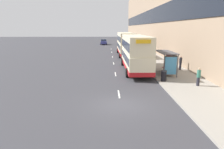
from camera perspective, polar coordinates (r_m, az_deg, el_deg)
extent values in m
plane|color=#38383D|center=(13.98, 2.52, -8.66)|extent=(220.00, 220.00, 0.00)
cube|color=gray|center=(52.22, 6.95, 7.43)|extent=(5.00, 93.00, 0.14)
cube|color=#9E846B|center=(52.80, 11.71, 16.61)|extent=(3.00, 93.00, 17.23)
cube|color=black|center=(52.44, 9.96, 15.77)|extent=(0.12, 89.28, 3.10)
cube|color=silver|center=(16.15, 1.99, -5.58)|extent=(0.12, 2.00, 0.01)
cube|color=silver|center=(23.00, 1.00, 0.12)|extent=(0.12, 2.00, 0.01)
cube|color=silver|center=(29.97, 0.47, 3.19)|extent=(0.12, 2.00, 0.01)
cube|color=silver|center=(37.01, 0.14, 5.10)|extent=(0.12, 2.00, 0.01)
cube|color=silver|center=(44.07, -0.08, 6.40)|extent=(0.12, 2.00, 0.01)
cube|color=silver|center=(51.14, -0.25, 7.34)|extent=(0.12, 2.00, 0.01)
cube|color=#4C4C51|center=(23.12, 15.16, 6.22)|extent=(1.60, 4.20, 0.08)
cylinder|color=#4C4C51|center=(21.21, 14.63, 2.26)|extent=(0.10, 0.10, 2.40)
cylinder|color=#4C4C51|center=(25.02, 12.18, 4.00)|extent=(0.10, 0.10, 2.40)
cylinder|color=#4C4C51|center=(21.63, 18.20, 2.24)|extent=(0.10, 0.10, 2.40)
cylinder|color=#4C4C51|center=(25.38, 15.26, 3.96)|extent=(0.10, 0.10, 2.40)
cube|color=#99A8B2|center=(23.47, 16.56, 3.46)|extent=(0.04, 3.68, 1.92)
cube|color=#3F8CBF|center=(21.46, 16.39, 2.41)|extent=(1.19, 0.10, 1.82)
cube|color=maroon|center=(23.50, 15.44, 1.38)|extent=(0.36, 2.80, 0.08)
cube|color=beige|center=(24.71, 6.61, 4.30)|extent=(2.55, 10.77, 1.85)
cube|color=beige|center=(24.50, 6.73, 8.70)|extent=(2.50, 10.45, 1.95)
cube|color=#B2191E|center=(24.83, 6.57, 2.71)|extent=(2.58, 10.83, 0.45)
cube|color=#2D3847|center=(24.66, 6.63, 5.15)|extent=(2.58, 10.13, 0.81)
cube|color=#2D3847|center=(24.51, 6.72, 8.47)|extent=(2.55, 10.13, 0.94)
cube|color=yellow|center=(19.17, 8.98, 9.28)|extent=(1.40, 0.08, 0.36)
cylinder|color=black|center=(28.33, 3.01, 3.60)|extent=(0.30, 1.00, 1.00)
cylinder|color=black|center=(28.63, 8.11, 3.59)|extent=(0.30, 1.00, 1.00)
cylinder|color=black|center=(21.48, 4.37, 0.50)|extent=(0.30, 1.00, 1.00)
cylinder|color=black|center=(21.87, 11.03, 0.52)|extent=(0.30, 1.00, 1.00)
cube|color=beige|center=(38.86, 3.80, 7.57)|extent=(2.55, 11.30, 1.85)
cube|color=beige|center=(38.72, 3.84, 10.36)|extent=(2.50, 10.96, 1.95)
cube|color=#B2191E|center=(38.93, 3.79, 6.54)|extent=(2.58, 11.36, 0.45)
cube|color=#2D3847|center=(38.82, 3.81, 8.11)|extent=(2.58, 10.62, 0.81)
cube|color=#2D3847|center=(38.72, 3.84, 10.22)|extent=(2.55, 10.62, 0.94)
cube|color=yellow|center=(33.09, 4.72, 10.96)|extent=(1.40, 0.08, 0.36)
cylinder|color=black|center=(42.68, 1.62, 6.84)|extent=(0.30, 1.00, 1.00)
cylinder|color=black|center=(42.88, 5.05, 6.82)|extent=(0.30, 1.00, 1.00)
cylinder|color=black|center=(35.40, 2.20, 5.53)|extent=(0.30, 1.00, 1.00)
cylinder|color=black|center=(35.64, 6.32, 5.51)|extent=(0.30, 1.00, 1.00)
cube|color=navy|center=(64.42, -2.38, 9.14)|extent=(1.88, 4.00, 0.78)
cube|color=#2D3847|center=(64.57, -2.39, 9.78)|extent=(1.65, 1.92, 0.64)
cylinder|color=black|center=(63.20, -1.54, 8.71)|extent=(0.20, 0.60, 0.60)
cylinder|color=black|center=(63.23, -3.26, 8.70)|extent=(0.20, 0.60, 0.60)
cylinder|color=black|center=(65.67, -1.53, 8.88)|extent=(0.20, 0.60, 0.60)
cylinder|color=black|center=(65.70, -3.19, 8.87)|extent=(0.20, 0.60, 0.60)
cylinder|color=#23232D|center=(26.50, 15.03, 2.64)|extent=(0.29, 0.29, 0.84)
cylinder|color=#337260|center=(26.38, 15.13, 4.28)|extent=(0.35, 0.35, 0.70)
sphere|color=tan|center=(26.32, 15.19, 5.28)|extent=(0.23, 0.23, 0.23)
cylinder|color=#23232D|center=(26.03, 18.89, 2.18)|extent=(0.28, 0.28, 0.83)
cylinder|color=#26262D|center=(25.91, 19.02, 3.82)|extent=(0.34, 0.34, 0.69)
sphere|color=tan|center=(25.84, 19.09, 4.82)|extent=(0.22, 0.22, 0.22)
cylinder|color=#23232D|center=(19.42, 23.37, -1.84)|extent=(0.26, 0.26, 0.78)
cylinder|color=#337260|center=(19.27, 23.56, 0.20)|extent=(0.32, 0.32, 0.65)
sphere|color=tan|center=(19.18, 23.68, 1.45)|extent=(0.21, 0.21, 0.21)
cylinder|color=black|center=(20.01, 14.56, -0.49)|extent=(0.52, 0.52, 0.95)
cylinder|color=#2D2D33|center=(19.90, 14.65, 0.97)|extent=(0.55, 0.55, 0.10)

